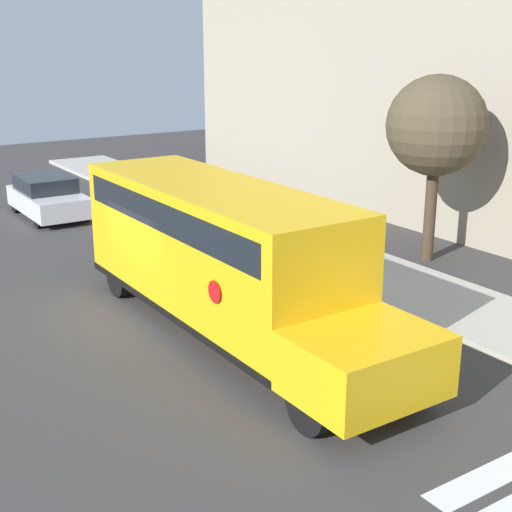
{
  "coord_description": "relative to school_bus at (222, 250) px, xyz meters",
  "views": [
    {
      "loc": [
        14.78,
        -6.37,
        6.27
      ],
      "look_at": [
        2.57,
        1.71,
        1.77
      ],
      "focal_mm": 50.0,
      "sensor_mm": 36.0,
      "label": 1
    }
  ],
  "objects": [
    {
      "name": "ground_plane",
      "position": [
        -1.96,
        -1.21,
        -1.83
      ],
      "size": [
        60.0,
        60.0,
        0.0
      ],
      "primitive_type": "plane",
      "color": "#3A3838"
    },
    {
      "name": "building_backdrop",
      "position": [
        -1.96,
        11.79,
        2.5
      ],
      "size": [
        32.0,
        4.0,
        8.66
      ],
      "color": "#9E937F",
      "rests_on": "ground"
    },
    {
      "name": "school_bus",
      "position": [
        0.0,
        0.0,
        0.0
      ],
      "size": [
        10.12,
        2.57,
        3.22
      ],
      "color": "yellow",
      "rests_on": "ground"
    },
    {
      "name": "sidewalk_strip",
      "position": [
        -1.96,
        5.29,
        -1.76
      ],
      "size": [
        44.0,
        3.0,
        0.15
      ],
      "color": "#B2ADA3",
      "rests_on": "ground"
    },
    {
      "name": "tree_near_sidewalk",
      "position": [
        -1.12,
        7.69,
        2.05
      ],
      "size": [
        2.82,
        2.82,
        5.33
      ],
      "color": "#423323",
      "rests_on": "ground"
    },
    {
      "name": "parked_car",
      "position": [
        -12.51,
        0.1,
        -1.1
      ],
      "size": [
        4.13,
        1.88,
        1.47
      ],
      "color": "silver",
      "rests_on": "ground"
    }
  ]
}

